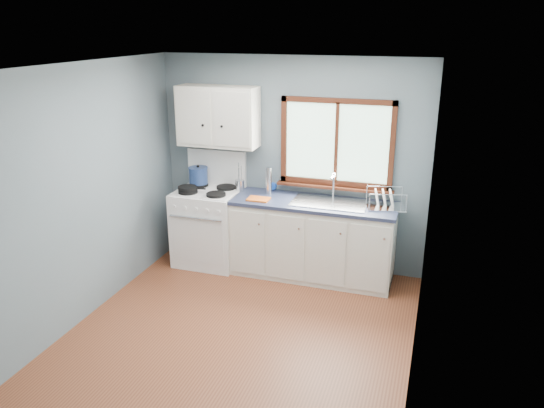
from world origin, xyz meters
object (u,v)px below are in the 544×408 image
(skillet, at_px, (188,188))
(utensil_crock, at_px, (240,185))
(stockpot, at_px, (198,175))
(gas_range, at_px, (209,224))
(base_cabinets, at_px, (313,243))
(dish_rack, at_px, (385,203))
(thermos, at_px, (269,180))
(sink, at_px, (329,208))

(skillet, height_order, utensil_crock, utensil_crock)
(skillet, xyz_separation_m, stockpot, (0.00, 0.29, 0.08))
(skillet, bearing_deg, stockpot, 77.73)
(gas_range, relative_size, base_cabinets, 0.74)
(gas_range, relative_size, utensil_crock, 3.97)
(skillet, height_order, dish_rack, dish_rack)
(base_cabinets, height_order, thermos, thermos)
(skillet, height_order, stockpot, stockpot)
(utensil_crock, height_order, dish_rack, utensil_crock)
(gas_range, bearing_deg, utensil_crock, 20.90)
(skillet, relative_size, dish_rack, 0.74)
(gas_range, distance_m, dish_rack, 2.15)
(skillet, distance_m, dish_rack, 2.29)
(base_cabinets, distance_m, dish_rack, 0.97)
(dish_rack, bearing_deg, base_cabinets, 169.02)
(gas_range, distance_m, skillet, 0.54)
(skillet, xyz_separation_m, dish_rack, (2.28, 0.21, -0.01))
(skillet, bearing_deg, thermos, 6.39)
(gas_range, relative_size, skillet, 3.91)
(sink, xyz_separation_m, thermos, (-0.76, 0.13, 0.22))
(stockpot, relative_size, thermos, 0.88)
(sink, height_order, stockpot, sink)
(thermos, bearing_deg, skillet, -162.31)
(thermos, xyz_separation_m, dish_rack, (1.37, -0.09, -0.10))
(sink, xyz_separation_m, dish_rack, (0.61, 0.04, 0.12))
(gas_range, distance_m, utensil_crock, 0.63)
(gas_range, height_order, base_cabinets, gas_range)
(base_cabinets, bearing_deg, skillet, -173.77)
(stockpot, bearing_deg, thermos, 0.01)
(stockpot, height_order, dish_rack, stockpot)
(skillet, xyz_separation_m, thermos, (0.91, 0.29, 0.10))
(sink, relative_size, stockpot, 3.02)
(skillet, bearing_deg, base_cabinets, -5.08)
(base_cabinets, relative_size, skillet, 5.32)
(base_cabinets, relative_size, dish_rack, 3.92)
(base_cabinets, bearing_deg, sink, -0.13)
(utensil_crock, bearing_deg, thermos, 1.31)
(thermos, bearing_deg, utensil_crock, -178.69)
(stockpot, bearing_deg, sink, -4.39)
(thermos, distance_m, dish_rack, 1.37)
(dish_rack, bearing_deg, sink, 169.97)
(stockpot, xyz_separation_m, thermos, (0.91, 0.00, 0.01))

